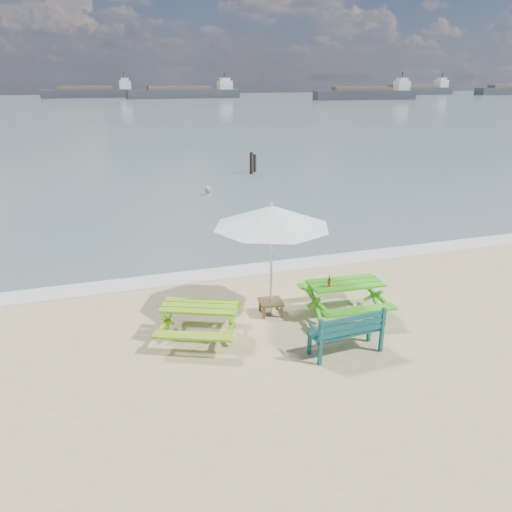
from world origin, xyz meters
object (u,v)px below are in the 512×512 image
object	(u,v)px
picnic_table_right	(344,299)
park_bench	(345,340)
patio_umbrella	(272,216)
swimmer	(208,205)
picnic_table_left	(200,322)
beer_bottle	(329,283)
side_table	(271,307)

from	to	relation	value
picnic_table_right	park_bench	world-z (taller)	park_bench
picnic_table_right	patio_umbrella	distance (m)	2.57
park_bench	picnic_table_right	bearing A→B (deg)	63.14
patio_umbrella	swimmer	bearing A→B (deg)	83.70
picnic_table_left	beer_bottle	xyz separation A→B (m)	(2.90, -0.05, 0.52)
beer_bottle	picnic_table_right	bearing A→B (deg)	12.24
patio_umbrella	picnic_table_left	bearing A→B (deg)	-162.22
park_bench	beer_bottle	distance (m)	1.59
park_bench	patio_umbrella	world-z (taller)	patio_umbrella
picnic_table_left	side_table	world-z (taller)	picnic_table_left
picnic_table_left	swimmer	distance (m)	13.44
swimmer	side_table	bearing A→B (deg)	-96.30
beer_bottle	swimmer	distance (m)	13.16
picnic_table_left	park_bench	bearing A→B (deg)	-29.91
side_table	patio_umbrella	world-z (taller)	patio_umbrella
park_bench	picnic_table_left	bearing A→B (deg)	150.09
picnic_table_right	patio_umbrella	world-z (taller)	patio_umbrella
picnic_table_left	swimmer	bearing A→B (deg)	76.46
side_table	swimmer	size ratio (longest dim) A/B	0.32
picnic_table_left	park_bench	size ratio (longest dim) A/B	1.47
picnic_table_left	picnic_table_right	xyz separation A→B (m)	(3.36, 0.05, 0.02)
patio_umbrella	beer_bottle	size ratio (longest dim) A/B	10.75
picnic_table_right	swimmer	distance (m)	13.02
park_bench	beer_bottle	bearing A→B (deg)	77.67
picnic_table_right	side_table	distance (m)	1.69
park_bench	patio_umbrella	size ratio (longest dim) A/B	0.52
beer_bottle	park_bench	bearing A→B (deg)	-102.33
picnic_table_right	beer_bottle	distance (m)	0.69
picnic_table_right	park_bench	distance (m)	1.72
picnic_table_left	patio_umbrella	bearing A→B (deg)	17.78
patio_umbrella	beer_bottle	xyz separation A→B (m)	(1.13, -0.62, -1.45)
side_table	beer_bottle	world-z (taller)	beer_bottle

